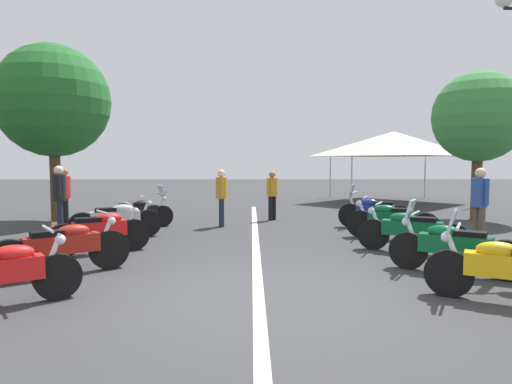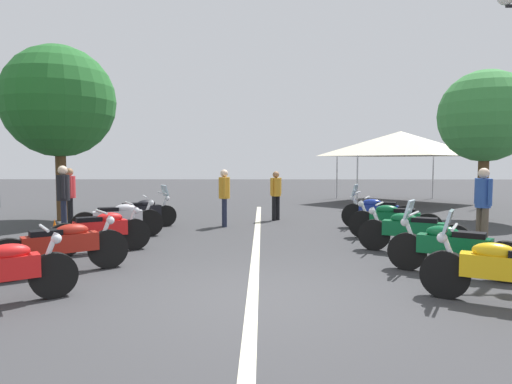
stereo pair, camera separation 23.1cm
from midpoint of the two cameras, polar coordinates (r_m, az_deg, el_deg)
name	(u,v)px [view 2 (the right image)]	position (r m, az deg, el deg)	size (l,w,h in m)	color
ground_plane	(252,299)	(6.22, 0.63, -13.53)	(80.00, 80.00, 0.00)	#38383A
lane_centre_stripe	(256,245)	(9.94, 0.70, -6.86)	(16.67, 0.16, 0.01)	beige
motorcycle_left_row_1	(62,246)	(8.01, -22.83, -6.41)	(1.39, 1.89, 1.02)	black
motorcycle_left_row_2	(102,230)	(9.58, -18.53, -4.69)	(1.14, 1.81, 1.01)	black
motorcycle_left_row_3	(119,219)	(11.31, -16.62, -3.33)	(1.02, 2.07, 1.01)	black
motorcycle_left_row_4	(141,212)	(12.76, -14.00, -2.51)	(1.31, 1.83, 1.19)	black
motorcycle_right_row_0	(506,270)	(6.69, 30.28, -8.66)	(1.17, 1.97, 1.21)	black
motorcycle_right_row_1	(452,247)	(8.02, 24.57, -6.45)	(1.24, 1.89, 1.21)	black
motorcycle_right_row_2	(412,231)	(9.58, 19.98, -4.72)	(1.14, 2.03, 1.01)	black
motorcycle_right_row_3	(394,220)	(11.12, 17.81, -3.47)	(1.00, 2.07, 1.01)	black
motorcycle_right_row_4	(378,212)	(12.72, 15.81, -2.47)	(1.00, 1.92, 1.23)	black
traffic_cone_1	(55,234)	(10.62, -23.79, -4.92)	(0.36, 0.36, 0.61)	orange
bystander_0	(483,200)	(10.99, 27.61, -0.95)	(0.52, 0.32, 1.72)	brown
bystander_1	(63,194)	(12.29, -22.97, -0.24)	(0.49, 0.32, 1.76)	#1E2338
bystander_2	(276,192)	(14.06, 3.03, 0.01)	(0.43, 0.36, 1.55)	black
bystander_3	(224,193)	(12.70, -3.56, -0.17)	(0.53, 0.32, 1.63)	#1E2338
bystander_4	(70,193)	(13.62, -22.31, -0.07)	(0.47, 0.32, 1.68)	black
roadside_tree_1	(59,102)	(15.32, -23.54, 10.52)	(3.44, 3.44, 5.44)	brown
roadside_tree_2	(485,117)	(15.91, 27.68, 8.54)	(2.86, 2.86, 4.71)	brown
event_tent	(400,144)	(20.92, 18.31, 5.90)	(5.33, 5.33, 3.20)	beige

